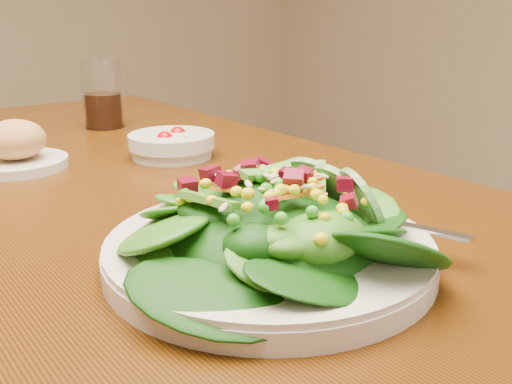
# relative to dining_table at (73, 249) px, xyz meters

# --- Properties ---
(dining_table) EXTENTS (0.90, 1.40, 0.75)m
(dining_table) POSITION_rel_dining_table_xyz_m (0.00, 0.00, 0.00)
(dining_table) COLOR #4E2508
(dining_table) RESTS_ON ground_plane
(salad_plate) EXTENTS (0.31, 0.31, 0.09)m
(salad_plate) POSITION_rel_dining_table_xyz_m (0.07, -0.38, 0.13)
(salad_plate) COLOR silver
(salad_plate) RESTS_ON dining_table
(bread_plate) EXTENTS (0.15, 0.15, 0.07)m
(bread_plate) POSITION_rel_dining_table_xyz_m (-0.03, 0.12, 0.13)
(bread_plate) COLOR silver
(bread_plate) RESTS_ON dining_table
(tomato_bowl) EXTENTS (0.14, 0.14, 0.05)m
(tomato_bowl) POSITION_rel_dining_table_xyz_m (0.19, 0.03, 0.12)
(tomato_bowl) COLOR silver
(tomato_bowl) RESTS_ON dining_table
(drinking_glass) EXTENTS (0.08, 0.08, 0.14)m
(drinking_glass) POSITION_rel_dining_table_xyz_m (0.20, 0.33, 0.16)
(drinking_glass) COLOR silver
(drinking_glass) RESTS_ON dining_table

